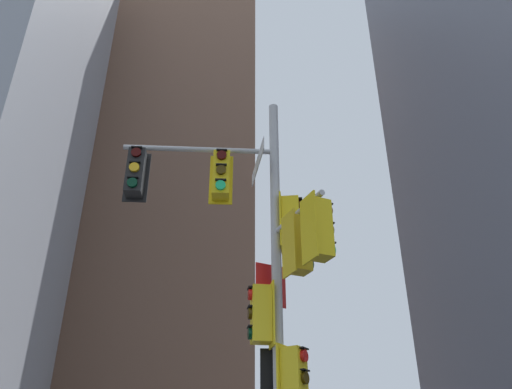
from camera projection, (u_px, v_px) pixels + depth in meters
The scene contains 2 objects.
building_mid_block at pixel (140, 214), 39.36m from camera, with size 14.53×14.53×38.53m, color brown.
signal_pole_assembly at pixel (260, 260), 9.36m from camera, with size 3.62×2.63×9.00m.
Camera 1 is at (-2.62, -8.70, 1.88)m, focal length 36.19 mm.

